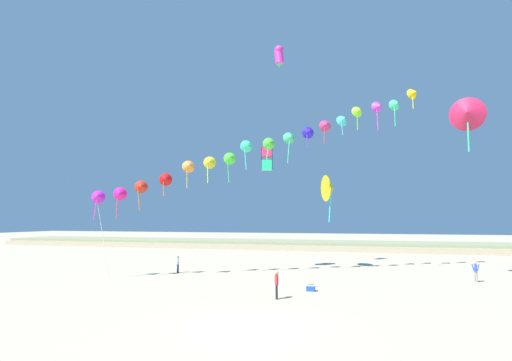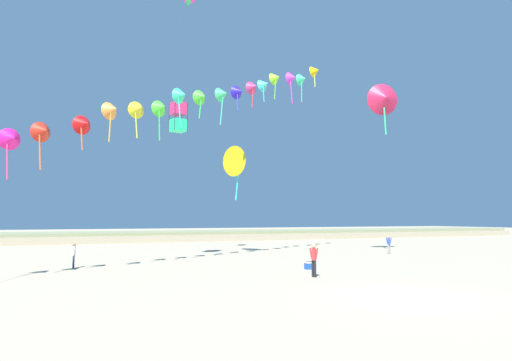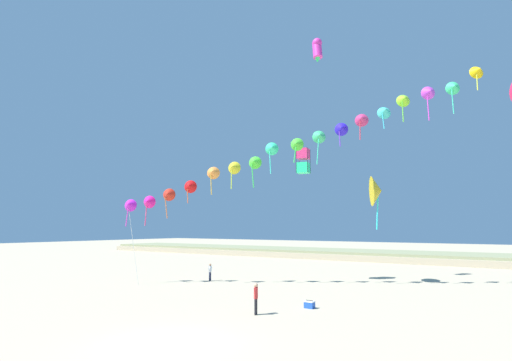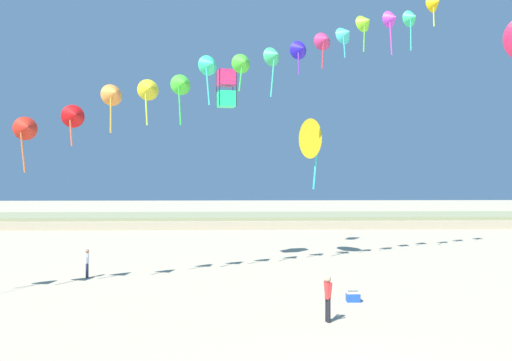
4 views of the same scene
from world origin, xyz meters
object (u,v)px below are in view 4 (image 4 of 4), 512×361
(person_near_left, at_px, (87,261))
(large_kite_mid_trail, at_px, (226,89))
(person_mid_center, at_px, (328,295))
(beach_cooler, at_px, (353,297))
(large_kite_low_lead, at_px, (315,139))

(person_near_left, bearing_deg, large_kite_mid_trail, 30.49)
(large_kite_mid_trail, bearing_deg, person_mid_center, -73.73)
(beach_cooler, bearing_deg, large_kite_mid_trail, 118.43)
(large_kite_low_lead, xyz_separation_m, large_kite_mid_trail, (-5.84, -2.50, 2.86))
(beach_cooler, bearing_deg, large_kite_low_lead, 88.86)
(large_kite_low_lead, distance_m, large_kite_mid_trail, 6.97)
(person_near_left, relative_size, person_mid_center, 0.89)
(person_mid_center, xyz_separation_m, large_kite_low_lead, (1.88, 16.06, 6.92))
(person_near_left, height_order, person_mid_center, person_mid_center)
(person_mid_center, height_order, beach_cooler, person_mid_center)
(large_kite_low_lead, distance_m, beach_cooler, 14.94)
(person_near_left, bearing_deg, person_mid_center, -39.57)
(person_mid_center, height_order, large_kite_mid_trail, large_kite_mid_trail)
(person_near_left, xyz_separation_m, beach_cooler, (12.86, -6.03, -0.66))
(beach_cooler, bearing_deg, person_mid_center, -116.63)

